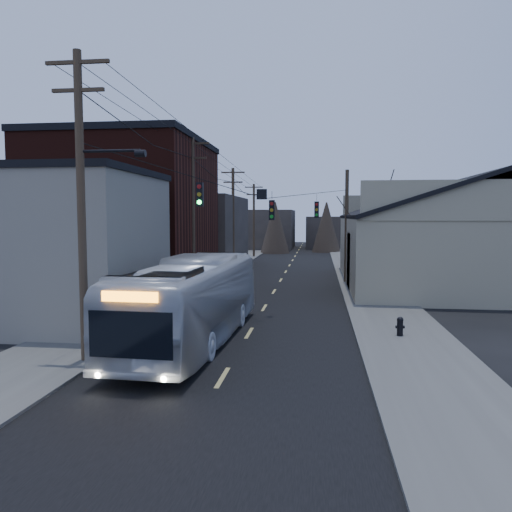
% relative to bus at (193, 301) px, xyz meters
% --- Properties ---
extents(ground, '(160.00, 160.00, 0.00)m').
position_rel_bus_xyz_m(ground, '(1.99, -6.14, -1.69)').
color(ground, black).
rests_on(ground, ground).
extents(road_surface, '(9.00, 110.00, 0.02)m').
position_rel_bus_xyz_m(road_surface, '(1.99, 23.86, -1.68)').
color(road_surface, black).
rests_on(road_surface, ground).
extents(sidewalk_left, '(4.00, 110.00, 0.12)m').
position_rel_bus_xyz_m(sidewalk_left, '(-4.51, 23.86, -1.63)').
color(sidewalk_left, '#474744').
rests_on(sidewalk_left, ground).
extents(sidewalk_right, '(4.00, 110.00, 0.12)m').
position_rel_bus_xyz_m(sidewalk_right, '(8.49, 23.86, -1.63)').
color(sidewalk_right, '#474744').
rests_on(sidewalk_right, ground).
extents(building_clapboard, '(8.00, 8.00, 7.00)m').
position_rel_bus_xyz_m(building_clapboard, '(-7.01, 2.86, 1.81)').
color(building_clapboard, slate).
rests_on(building_clapboard, ground).
extents(building_brick, '(10.00, 12.00, 10.00)m').
position_rel_bus_xyz_m(building_brick, '(-8.01, 13.86, 3.31)').
color(building_brick, black).
rests_on(building_brick, ground).
extents(building_left_far, '(9.00, 14.00, 7.00)m').
position_rel_bus_xyz_m(building_left_far, '(-7.51, 29.86, 1.81)').
color(building_left_far, '#332D29').
rests_on(building_left_far, ground).
extents(warehouse, '(16.16, 20.60, 7.73)m').
position_rel_bus_xyz_m(warehouse, '(14.99, 18.86, 1.00)').
color(warehouse, gray).
rests_on(warehouse, ground).
extents(building_far_left, '(10.00, 12.00, 6.00)m').
position_rel_bus_xyz_m(building_far_left, '(-4.01, 58.86, 1.31)').
color(building_far_left, '#332D29').
rests_on(building_far_left, ground).
extents(building_far_right, '(12.00, 14.00, 5.00)m').
position_rel_bus_xyz_m(building_far_right, '(8.99, 63.86, 0.81)').
color(building_far_right, '#332D29').
rests_on(building_far_right, ground).
extents(bare_tree, '(0.40, 0.40, 7.20)m').
position_rel_bus_xyz_m(bare_tree, '(8.49, 13.86, 1.91)').
color(bare_tree, black).
rests_on(bare_tree, ground).
extents(utility_lines, '(11.24, 45.28, 10.50)m').
position_rel_bus_xyz_m(utility_lines, '(-1.12, 18.00, 3.26)').
color(utility_lines, '#382B1E').
rests_on(utility_lines, ground).
extents(bus, '(3.35, 12.26, 3.38)m').
position_rel_bus_xyz_m(bus, '(0.00, 0.00, 0.00)').
color(bus, '#B1B5BD').
rests_on(bus, ground).
extents(parked_car, '(1.62, 4.21, 1.37)m').
position_rel_bus_xyz_m(parked_car, '(-2.31, 26.46, -1.01)').
color(parked_car, '#ADB0B5').
rests_on(parked_car, ground).
extents(fire_hydrant, '(0.38, 0.27, 0.79)m').
position_rel_bus_xyz_m(fire_hydrant, '(8.30, 1.75, -1.15)').
color(fire_hydrant, black).
rests_on(fire_hydrant, sidewalk_right).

